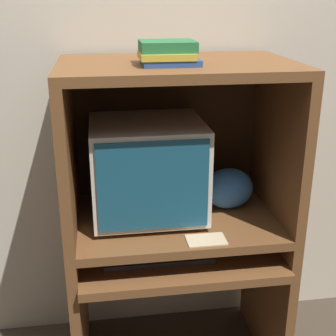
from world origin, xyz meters
The scene contains 10 objects.
wall_back centered at (0.00, 0.64, 1.30)m, with size 6.00×0.06×2.60m.
desk_base centered at (0.00, 0.25, 0.39)m, with size 0.89×0.61×0.62m.
desk_monitor_shelf centered at (0.00, 0.29, 0.72)m, with size 0.89×0.58×0.12m.
hutch_upper centered at (0.00, 0.32, 1.16)m, with size 0.89×0.58×0.64m.
crt_monitor centered at (-0.11, 0.32, 0.95)m, with size 0.45×0.41×0.40m.
keyboard centered at (-0.09, 0.17, 0.63)m, with size 0.44×0.15×0.03m.
mouse centered at (0.20, 0.17, 0.64)m, with size 0.07×0.05×0.03m.
snack_bag centered at (0.24, 0.34, 0.83)m, with size 0.22×0.16×0.18m.
book_stack centered at (-0.05, 0.22, 1.43)m, with size 0.21×0.18×0.08m.
paper_card centered at (0.08, 0.07, 0.75)m, with size 0.15×0.10×0.00m.
Camera 1 is at (-0.29, -1.46, 1.63)m, focal length 50.00 mm.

